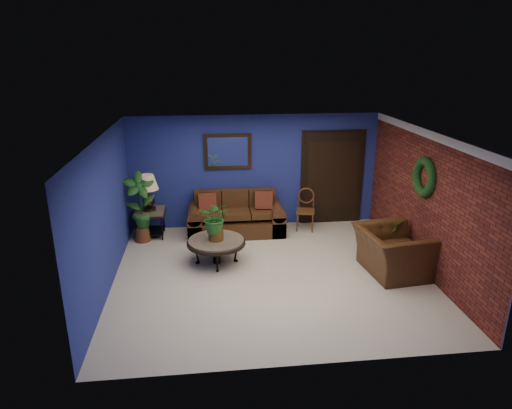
{
  "coord_description": "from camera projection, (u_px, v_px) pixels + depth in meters",
  "views": [
    {
      "loc": [
        -1.11,
        -7.23,
        3.79
      ],
      "look_at": [
        -0.21,
        0.55,
        1.14
      ],
      "focal_mm": 32.0,
      "sensor_mm": 36.0,
      "label": 1
    }
  ],
  "objects": [
    {
      "name": "side_chair",
      "position": [
        306.0,
        206.0,
        10.08
      ],
      "size": [
        0.48,
        0.48,
        0.92
      ],
      "rotation": [
        0.0,
        0.0,
        -0.25
      ],
      "color": "brown",
      "rests_on": "ground"
    },
    {
      "name": "crown_molding",
      "position": [
        433.0,
        136.0,
        7.66
      ],
      "size": [
        0.03,
        5.0,
        0.14
      ],
      "primitive_type": "cube",
      "color": "white",
      "rests_on": "wall_right_brick"
    },
    {
      "name": "floor",
      "position": [
        271.0,
        274.0,
        8.14
      ],
      "size": [
        5.5,
        5.5,
        0.0
      ],
      "primitive_type": "plane",
      "color": "beige",
      "rests_on": "ground"
    },
    {
      "name": "coffee_plant",
      "position": [
        215.0,
        219.0,
        8.3
      ],
      "size": [
        0.63,
        0.58,
        0.75
      ],
      "color": "brown",
      "rests_on": "coffee_table"
    },
    {
      "name": "closet_door",
      "position": [
        332.0,
        178.0,
        10.32
      ],
      "size": [
        1.44,
        0.06,
        2.18
      ],
      "primitive_type": "cube",
      "color": "black",
      "rests_on": "wall_back"
    },
    {
      "name": "floor_plant",
      "position": [
        392.0,
        240.0,
        8.58
      ],
      "size": [
        0.41,
        0.36,
        0.81
      ],
      "color": "brown",
      "rests_on": "ground"
    },
    {
      "name": "table_lamp",
      "position": [
        148.0,
        188.0,
        9.47
      ],
      "size": [
        0.45,
        0.45,
        0.74
      ],
      "color": "#3E2A14",
      "rests_on": "end_table"
    },
    {
      "name": "coffee_table",
      "position": [
        216.0,
        243.0,
        8.46
      ],
      "size": [
        1.09,
        1.09,
        0.47
      ],
      "rotation": [
        0.0,
        0.0,
        -0.18
      ],
      "color": "#4A4640",
      "rests_on": "ground"
    },
    {
      "name": "end_table",
      "position": [
        150.0,
        216.0,
        9.67
      ],
      "size": [
        0.65,
        0.65,
        0.59
      ],
      "color": "#4A4640",
      "rests_on": "ground"
    },
    {
      "name": "armchair",
      "position": [
        392.0,
        252.0,
        8.1
      ],
      "size": [
        1.21,
        1.34,
        0.8
      ],
      "primitive_type": "imported",
      "rotation": [
        0.0,
        0.0,
        1.68
      ],
      "color": "#482714",
      "rests_on": "ground"
    },
    {
      "name": "wall_right_brick",
      "position": [
        426.0,
        202.0,
        8.04
      ],
      "size": [
        0.04,
        5.0,
        2.5
      ],
      "primitive_type": "cube",
      "color": "maroon",
      "rests_on": "ground"
    },
    {
      "name": "tall_plant",
      "position": [
        140.0,
        205.0,
        9.33
      ],
      "size": [
        0.71,
        0.55,
        1.47
      ],
      "color": "brown",
      "rests_on": "ground"
    },
    {
      "name": "wall_mirror",
      "position": [
        228.0,
        152.0,
        9.84
      ],
      "size": [
        1.02,
        0.06,
        0.77
      ],
      "primitive_type": "cube",
      "color": "#3E2A14",
      "rests_on": "wall_back"
    },
    {
      "name": "wall_back",
      "position": [
        255.0,
        171.0,
        10.09
      ],
      "size": [
        5.5,
        0.04,
        2.5
      ],
      "primitive_type": "cube",
      "color": "navy",
      "rests_on": "ground"
    },
    {
      "name": "sofa",
      "position": [
        236.0,
        219.0,
        9.94
      ],
      "size": [
        2.07,
        0.89,
        0.93
      ],
      "color": "#482714",
      "rests_on": "ground"
    },
    {
      "name": "ceiling",
      "position": [
        273.0,
        135.0,
        7.34
      ],
      "size": [
        5.5,
        5.0,
        0.02
      ],
      "primitive_type": "cube",
      "color": "white",
      "rests_on": "wall_back"
    },
    {
      "name": "wall_left",
      "position": [
        105.0,
        215.0,
        7.44
      ],
      "size": [
        0.04,
        5.0,
        2.5
      ],
      "primitive_type": "cube",
      "color": "navy",
      "rests_on": "ground"
    },
    {
      "name": "wreath",
      "position": [
        424.0,
        177.0,
        7.93
      ],
      "size": [
        0.16,
        0.72,
        0.72
      ],
      "primitive_type": "torus",
      "rotation": [
        0.0,
        1.57,
        0.0
      ],
      "color": "black",
      "rests_on": "wall_right_brick"
    }
  ]
}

